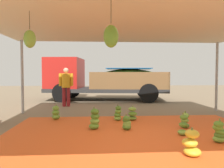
{
  "coord_description": "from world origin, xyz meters",
  "views": [
    {
      "loc": [
        -0.95,
        -4.95,
        1.48
      ],
      "look_at": [
        -0.49,
        2.0,
        1.16
      ],
      "focal_mm": 34.24,
      "sensor_mm": 36.0,
      "label": 1
    }
  ],
  "objects": [
    {
      "name": "tent_canopy",
      "position": [
        -0.02,
        -0.1,
        2.73
      ],
      "size": [
        8.0,
        7.0,
        2.82
      ],
      "color": "#9EA0A5",
      "rests_on": "ground"
    },
    {
      "name": "cargo_truck_main",
      "position": [
        -0.72,
        7.35,
        1.21
      ],
      "size": [
        6.96,
        3.27,
        2.4
      ],
      "color": "#2D2D2D",
      "rests_on": "ground"
    },
    {
      "name": "banana_bunch_5",
      "position": [
        -1.04,
        0.74,
        0.27
      ],
      "size": [
        0.37,
        0.37,
        0.59
      ],
      "color": "#60932D",
      "rests_on": "tarp_orange"
    },
    {
      "name": "banana_bunch_7",
      "position": [
        1.43,
        0.69,
        0.2
      ],
      "size": [
        0.32,
        0.32,
        0.47
      ],
      "color": "#477523",
      "rests_on": "tarp_orange"
    },
    {
      "name": "banana_bunch_8",
      "position": [
        1.12,
        0.06,
        0.23
      ],
      "size": [
        0.29,
        0.28,
        0.55
      ],
      "color": "#75A83D",
      "rests_on": "tarp_orange"
    },
    {
      "name": "worker_0",
      "position": [
        -2.42,
        4.99,
        1.04
      ],
      "size": [
        0.65,
        0.4,
        1.78
      ],
      "color": "maroon",
      "rests_on": "ground"
    },
    {
      "name": "banana_bunch_2",
      "position": [
        -0.32,
        1.78,
        0.23
      ],
      "size": [
        0.32,
        0.32,
        0.51
      ],
      "color": "#75A83D",
      "rests_on": "tarp_orange"
    },
    {
      "name": "banana_bunch_1",
      "position": [
        0.15,
        1.78,
        0.2
      ],
      "size": [
        0.36,
        0.4,
        0.48
      ],
      "color": "#6B9E38",
      "rests_on": "tarp_orange"
    },
    {
      "name": "banana_bunch_6",
      "position": [
        1.66,
        -0.56,
        0.23
      ],
      "size": [
        0.35,
        0.34,
        0.52
      ],
      "color": "#6B9E38",
      "rests_on": "tarp_orange"
    },
    {
      "name": "tarp_orange",
      "position": [
        0.0,
        0.0,
        0.01
      ],
      "size": [
        6.61,
        4.92,
        0.01
      ],
      "primitive_type": "cube",
      "color": "#E05B23",
      "rests_on": "ground"
    },
    {
      "name": "banana_bunch_0",
      "position": [
        0.73,
        -1.26,
        0.23
      ],
      "size": [
        0.42,
        0.41,
        0.52
      ],
      "color": "gold",
      "rests_on": "tarp_orange"
    },
    {
      "name": "banana_bunch_4",
      "position": [
        -2.33,
        2.09,
        0.21
      ],
      "size": [
        0.31,
        0.31,
        0.48
      ],
      "color": "#6B9E38",
      "rests_on": "tarp_orange"
    },
    {
      "name": "banana_bunch_3",
      "position": [
        -0.19,
        0.63,
        0.18
      ],
      "size": [
        0.29,
        0.28,
        0.42
      ],
      "color": "#518428",
      "rests_on": "tarp_orange"
    },
    {
      "name": "ground_plane",
      "position": [
        0.0,
        3.0,
        0.0
      ],
      "size": [
        40.0,
        40.0,
        0.0
      ],
      "primitive_type": "plane",
      "color": "#7F6B51"
    }
  ]
}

